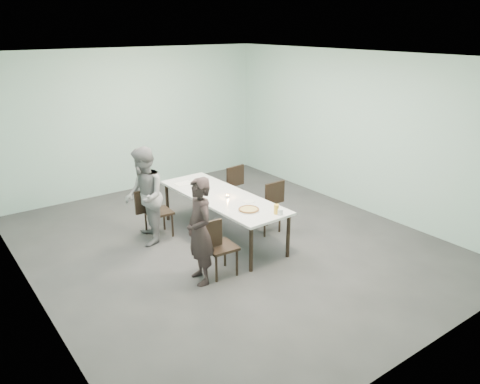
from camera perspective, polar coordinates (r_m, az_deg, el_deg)
ground at (r=7.84m, az=-1.42°, el=-6.24°), size 7.00×7.00×0.00m
room_shell at (r=7.18m, az=-1.55°, el=8.43°), size 6.02×7.02×3.01m
table at (r=7.80m, az=-2.19°, el=-0.83°), size 0.97×2.62×0.75m
chair_near_left at (r=6.68m, az=-2.99°, el=-6.33°), size 0.62×0.45×0.87m
chair_far_left at (r=8.01m, az=-10.47°, el=-2.07°), size 0.62×0.44×0.87m
chair_near_right at (r=8.14m, az=3.65°, el=-1.41°), size 0.61×0.43×0.87m
chair_far_right at (r=9.02m, az=-1.09°, el=0.79°), size 0.63×0.46×0.87m
diner_near at (r=6.44m, az=-4.93°, el=-4.79°), size 0.46×0.61×1.53m
diner_far at (r=7.73m, az=-11.58°, el=-0.53°), size 0.84×0.94×1.62m
pizza at (r=7.15m, az=1.08°, el=-2.15°), size 0.34×0.34×0.04m
side_plate at (r=7.52m, az=1.05°, el=-1.14°), size 0.18×0.18×0.01m
beer_glass at (r=7.03m, az=4.44°, el=-2.11°), size 0.08×0.08×0.15m
water_tumbler at (r=7.01m, az=4.93°, el=-2.45°), size 0.08×0.08×0.09m
tealight at (r=7.69m, az=-1.53°, el=-0.52°), size 0.06×0.06×0.05m
amber_tumbler at (r=8.22m, az=-5.54°, el=0.89°), size 0.07×0.07×0.08m
menu at (r=8.42m, az=-6.88°, el=1.05°), size 0.31×0.23×0.01m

